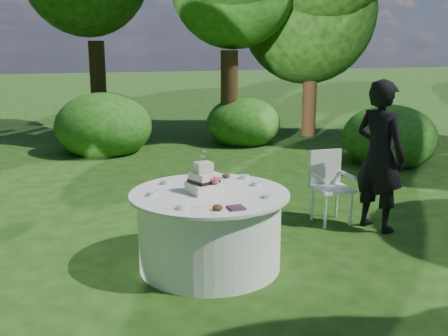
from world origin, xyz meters
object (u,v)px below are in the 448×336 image
(guest, at_px, (380,156))
(table, at_px, (210,229))
(cake, at_px, (204,181))
(napkins, at_px, (236,208))
(chair, at_px, (329,181))

(guest, height_order, table, guest)
(cake, bearing_deg, napkins, -80.30)
(cake, height_order, chair, cake)
(napkins, height_order, cake, cake)
(napkins, bearing_deg, table, 95.17)
(napkins, distance_m, chair, 2.29)
(napkins, distance_m, cake, 0.62)
(cake, bearing_deg, chair, 23.31)
(chair, bearing_deg, guest, -48.61)
(napkins, xyz_separation_m, table, (-0.05, 0.58, -0.39))
(guest, relative_size, chair, 2.01)
(guest, bearing_deg, napkins, 95.63)
(napkins, distance_m, table, 0.70)
(table, height_order, cake, cake)
(napkins, bearing_deg, cake, 99.70)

